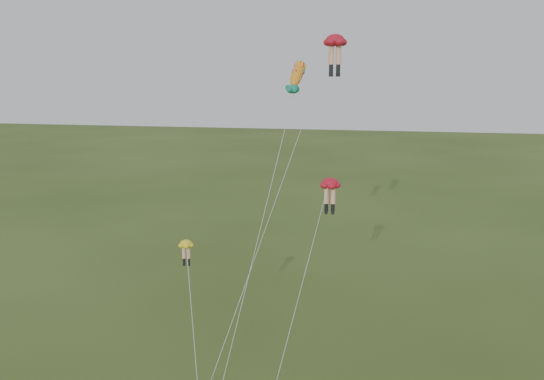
# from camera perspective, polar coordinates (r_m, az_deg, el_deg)

# --- Properties ---
(legs_kite_red_high) EXTENTS (7.67, 12.54, 21.75)m
(legs_kite_red_high) POSITION_cam_1_polar(r_m,az_deg,el_deg) (44.03, 5.86, 13.29)
(legs_kite_red_high) COLOR #B41223
(legs_kite_red_high) RESTS_ON ground
(legs_kite_red_mid) EXTENTS (3.33, 10.27, 12.26)m
(legs_kite_red_mid) POSITION_cam_1_polar(r_m,az_deg,el_deg) (40.50, 5.40, 0.13)
(legs_kite_red_mid) COLOR #B41223
(legs_kite_red_mid) RESTS_ON ground
(legs_kite_yellow) EXTENTS (2.28, 3.99, 9.30)m
(legs_kite_yellow) POSITION_cam_1_polar(r_m,az_deg,el_deg) (37.02, -8.05, -5.87)
(legs_kite_yellow) COLOR yellow
(legs_kite_yellow) RESTS_ON ground
(fish_kite) EXTENTS (3.69, 12.78, 20.15)m
(fish_kite) POSITION_cam_1_polar(r_m,az_deg,el_deg) (43.15, 2.35, 10.65)
(fish_kite) COLOR yellow
(fish_kite) RESTS_ON ground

